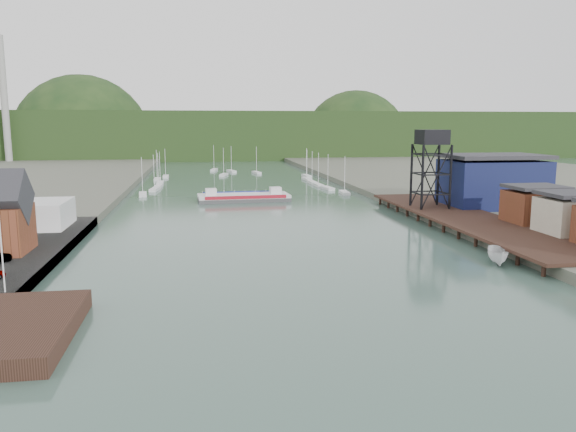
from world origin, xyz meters
name	(u,v)px	position (x,y,z in m)	size (l,w,h in m)	color
ground	(328,322)	(0.00, 0.00, 0.00)	(600.00, 600.00, 0.00)	#334F45
west_stage	(16,330)	(-29.00, 0.00, 0.90)	(10.00, 18.00, 1.80)	black
east_pier	(467,218)	(37.00, 45.00, 1.90)	(14.00, 70.00, 2.45)	black
white_shed	(14,215)	(-44.00, 50.00, 3.85)	(18.00, 12.00, 4.50)	silver
flagpole	(1,237)	(-33.00, 10.00, 7.60)	(0.16, 0.16, 12.00)	silver
lift_tower	(432,142)	(35.00, 58.00, 15.65)	(6.50, 6.50, 16.00)	black
blue_shed	(493,182)	(50.00, 60.00, 7.06)	(20.50, 14.50, 11.30)	#0C0E38
marina_sailboats	(236,180)	(0.08, 138.46, 0.35)	(57.71, 92.65, 0.90)	silver
distant_hills	(212,138)	(-3.98, 301.35, 10.38)	(500.00, 120.00, 80.00)	black
chain_ferry	(244,197)	(-1.23, 89.70, 0.95)	(23.32, 10.38, 3.30)	#464648
motorboat	(498,256)	(28.32, 18.53, 1.22)	(2.37, 6.30, 2.43)	silver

